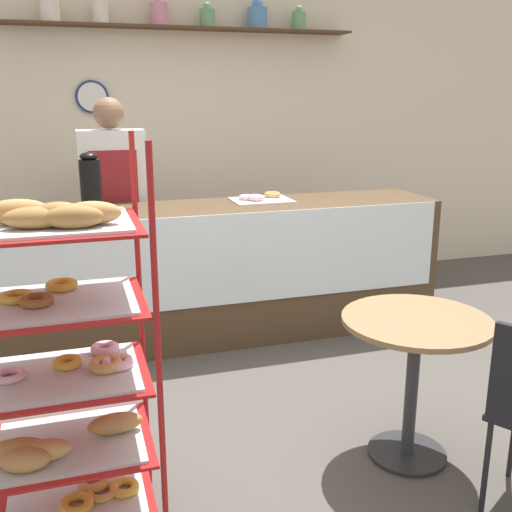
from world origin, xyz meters
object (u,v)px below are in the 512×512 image
object	(u,v)px
coffee_carafe	(91,183)
donut_tray_counter	(260,198)
pastry_rack	(64,369)
person_worker	(115,204)
cafe_table	(414,354)

from	to	relation	value
coffee_carafe	donut_tray_counter	size ratio (longest dim) A/B	0.92
pastry_rack	coffee_carafe	world-z (taller)	pastry_rack
pastry_rack	coffee_carafe	distance (m)	1.95
donut_tray_counter	person_worker	bearing A→B (deg)	157.71
pastry_rack	cafe_table	world-z (taller)	pastry_rack
person_worker	cafe_table	xyz separation A→B (m)	(1.16, -2.24, -0.38)
cafe_table	donut_tray_counter	xyz separation A→B (m)	(-0.16, 1.83, 0.44)
donut_tray_counter	cafe_table	bearing A→B (deg)	-84.89
cafe_table	coffee_carafe	size ratio (longest dim) A/B	1.84
pastry_rack	person_worker	bearing A→B (deg)	80.93
coffee_carafe	cafe_table	bearing A→B (deg)	-53.13
pastry_rack	cafe_table	size ratio (longest dim) A/B	2.20
cafe_table	donut_tray_counter	distance (m)	1.89
person_worker	coffee_carafe	distance (m)	0.54
pastry_rack	cafe_table	xyz separation A→B (m)	(1.54, 0.11, -0.20)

